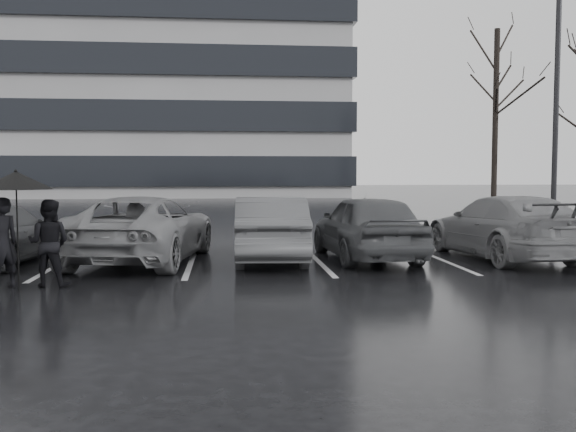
% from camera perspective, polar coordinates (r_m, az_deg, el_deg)
% --- Properties ---
extents(ground, '(160.00, 160.00, 0.00)m').
position_cam_1_polar(ground, '(11.95, 1.43, -5.60)').
color(ground, black).
rests_on(ground, ground).
extents(car_main, '(2.05, 4.50, 1.50)m').
position_cam_1_polar(car_main, '(14.61, 7.04, -0.92)').
color(car_main, black).
rests_on(car_main, ground).
extents(car_west_a, '(1.66, 4.38, 1.43)m').
position_cam_1_polar(car_west_a, '(14.32, -1.60, -1.13)').
color(car_west_a, '#2E2E30').
rests_on(car_west_a, ground).
extents(car_west_b, '(3.20, 5.52, 1.45)m').
position_cam_1_polar(car_west_b, '(14.55, -12.82, -1.11)').
color(car_west_b, '#525154').
rests_on(car_west_b, ground).
extents(car_east, '(2.46, 5.14, 1.44)m').
position_cam_1_polar(car_east, '(15.47, 18.71, -0.92)').
color(car_east, '#525154').
rests_on(car_east, ground).
extents(pedestrian_left, '(0.66, 0.66, 1.55)m').
position_cam_1_polar(pedestrian_left, '(11.90, -24.09, -2.21)').
color(pedestrian_left, black).
rests_on(pedestrian_left, ground).
extents(pedestrian_right, '(0.79, 0.65, 1.51)m').
position_cam_1_polar(pedestrian_right, '(11.82, -20.50, -2.25)').
color(pedestrian_right, black).
rests_on(pedestrian_right, ground).
extents(umbrella, '(1.19, 1.19, 2.02)m').
position_cam_1_polar(umbrella, '(11.66, -23.03, 2.93)').
color(umbrella, black).
rests_on(umbrella, ground).
extents(lamp_post, '(0.54, 0.54, 9.81)m').
position_cam_1_polar(lamp_post, '(22.58, 22.76, 10.04)').
color(lamp_post, gray).
rests_on(lamp_post, ground).
extents(stall_stripes, '(19.72, 5.00, 0.00)m').
position_cam_1_polar(stall_stripes, '(14.35, -2.98, -3.98)').
color(stall_stripes, '#B2B2B5').
rests_on(stall_stripes, ground).
extents(tree_north, '(0.26, 0.26, 8.50)m').
position_cam_1_polar(tree_north, '(31.36, 17.95, 7.94)').
color(tree_north, black).
rests_on(tree_north, ground).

